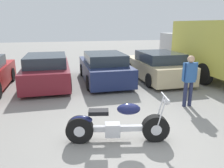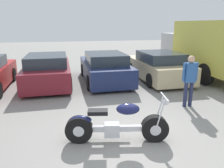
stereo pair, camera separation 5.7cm
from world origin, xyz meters
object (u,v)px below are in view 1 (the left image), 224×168
(parked_car_champagne, at_px, (157,67))
(delivery_truck, at_px, (209,47))
(motorcycle, at_px, (116,125))
(parked_car_navy, at_px, (104,68))
(person_standing, at_px, (189,77))
(parked_car_maroon, at_px, (47,71))

(parked_car_champagne, relative_size, delivery_truck, 0.69)
(motorcycle, bearing_deg, parked_car_navy, 81.55)
(delivery_truck, relative_size, person_standing, 3.69)
(parked_car_navy, bearing_deg, person_standing, -61.98)
(person_standing, bearing_deg, delivery_truck, 47.38)
(parked_car_maroon, relative_size, person_standing, 2.53)
(parked_car_champagne, relative_size, person_standing, 2.53)
(parked_car_champagne, bearing_deg, delivery_truck, -1.12)
(motorcycle, xyz_separation_m, person_standing, (2.80, 1.61, 0.58))
(motorcycle, xyz_separation_m, parked_car_champagne, (3.33, 5.15, 0.23))
(parked_car_maroon, height_order, parked_car_navy, same)
(parked_car_maroon, xyz_separation_m, parked_car_navy, (2.54, -0.03, 0.00))
(parked_car_maroon, xyz_separation_m, delivery_truck, (7.75, -0.30, 0.89))
(parked_car_champagne, bearing_deg, parked_car_maroon, 177.20)
(motorcycle, distance_m, parked_car_maroon, 5.68)
(parked_car_maroon, bearing_deg, motorcycle, -72.17)
(parked_car_maroon, xyz_separation_m, parked_car_champagne, (5.07, -0.25, 0.00))
(parked_car_navy, bearing_deg, parked_car_maroon, 179.35)
(parked_car_champagne, height_order, delivery_truck, delivery_truck)
(motorcycle, height_order, parked_car_maroon, parked_car_maroon)
(parked_car_maroon, bearing_deg, parked_car_navy, -0.65)
(parked_car_champagne, bearing_deg, motorcycle, -122.90)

